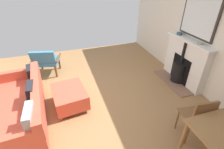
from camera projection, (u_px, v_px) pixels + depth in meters
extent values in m
cube|color=olive|center=(71.00, 106.00, 3.54)|extent=(5.99, 6.11, 0.01)
cube|color=beige|center=(203.00, 31.00, 3.63)|extent=(0.12, 6.11, 2.67)
cube|color=brown|center=(172.00, 82.00, 4.30)|extent=(0.35, 1.23, 0.03)
cube|color=white|center=(185.00, 62.00, 4.10)|extent=(0.19, 1.30, 1.07)
cube|color=black|center=(181.00, 69.00, 4.17)|extent=(0.06, 0.61, 0.67)
cylinder|color=black|center=(179.00, 72.00, 4.21)|extent=(0.33, 0.33, 0.50)
cylinder|color=black|center=(181.00, 63.00, 4.07)|extent=(0.35, 0.35, 0.02)
cylinder|color=black|center=(183.00, 53.00, 3.93)|extent=(0.07, 0.07, 0.52)
cube|color=white|center=(190.00, 41.00, 3.80)|extent=(0.24, 1.38, 0.05)
cube|color=#2D2823|center=(199.00, 17.00, 3.55)|extent=(0.04, 0.99, 0.88)
cube|color=silver|center=(198.00, 17.00, 3.55)|extent=(0.01, 0.91, 0.80)
cylinder|color=#334C56|center=(179.00, 34.00, 4.09)|extent=(0.13, 0.13, 0.05)
torus|color=#334C56|center=(179.00, 33.00, 4.08)|extent=(0.13, 0.13, 0.01)
cylinder|color=#9E9384|center=(199.00, 43.00, 3.54)|extent=(0.11, 0.11, 0.04)
torus|color=#9E9384|center=(200.00, 43.00, 3.54)|extent=(0.11, 0.11, 0.01)
cylinder|color=#B2B2B7|center=(7.00, 98.00, 3.71)|extent=(0.04, 0.04, 0.10)
cylinder|color=#B2B2B7|center=(40.00, 90.00, 3.93)|extent=(0.04, 0.04, 0.10)
cylinder|color=#B2B2B7|center=(44.00, 149.00, 2.62)|extent=(0.04, 0.04, 0.10)
cube|color=#D14C38|center=(19.00, 111.00, 3.06)|extent=(1.02, 2.03, 0.31)
cube|color=#D14C38|center=(37.00, 93.00, 3.01)|extent=(0.30, 1.97, 0.33)
cube|color=#D14C38|center=(18.00, 75.00, 3.65)|extent=(0.82, 0.19, 0.21)
cube|color=#D14C38|center=(9.00, 142.00, 2.19)|extent=(0.82, 0.19, 0.21)
cube|color=black|center=(31.00, 74.00, 3.58)|extent=(0.16, 0.35, 0.34)
cube|color=black|center=(31.00, 94.00, 2.98)|extent=(0.16, 0.38, 0.38)
cube|color=#99999E|center=(30.00, 120.00, 2.41)|extent=(0.13, 0.42, 0.42)
cylinder|color=#B2B2B7|center=(56.00, 98.00, 3.70)|extent=(0.04, 0.04, 0.09)
cylinder|color=#B2B2B7|center=(61.00, 117.00, 3.21)|extent=(0.04, 0.04, 0.09)
cylinder|color=#B2B2B7|center=(78.00, 92.00, 3.88)|extent=(0.04, 0.04, 0.09)
cylinder|color=#B2B2B7|center=(87.00, 110.00, 3.39)|extent=(0.04, 0.04, 0.09)
cube|color=#D14C38|center=(69.00, 96.00, 3.44)|extent=(0.72, 0.87, 0.31)
cube|color=brown|center=(59.00, 63.00, 4.85)|extent=(0.05, 0.05, 0.36)
cube|color=brown|center=(41.00, 64.00, 4.81)|extent=(0.05, 0.05, 0.36)
cube|color=brown|center=(56.00, 71.00, 4.44)|extent=(0.05, 0.05, 0.36)
cube|color=brown|center=(36.00, 72.00, 4.41)|extent=(0.05, 0.05, 0.36)
cube|color=teal|center=(47.00, 61.00, 4.52)|extent=(0.71, 0.68, 0.08)
cube|color=teal|center=(43.00, 58.00, 4.20)|extent=(0.62, 0.27, 0.36)
cube|color=brown|center=(58.00, 58.00, 4.50)|extent=(0.16, 0.53, 0.04)
cube|color=brown|center=(34.00, 58.00, 4.45)|extent=(0.16, 0.53, 0.04)
cylinder|color=olive|center=(182.00, 140.00, 2.42)|extent=(0.05, 0.05, 0.71)
cylinder|color=brown|center=(194.00, 117.00, 2.97)|extent=(0.04, 0.04, 0.44)
cylinder|color=brown|center=(177.00, 120.00, 2.93)|extent=(0.04, 0.04, 0.44)
cylinder|color=brown|center=(205.00, 132.00, 2.70)|extent=(0.04, 0.04, 0.44)
cylinder|color=brown|center=(187.00, 134.00, 2.66)|extent=(0.04, 0.04, 0.44)
cube|color=brown|center=(194.00, 116.00, 2.70)|extent=(0.45, 0.45, 0.02)
cube|color=brown|center=(204.00, 113.00, 2.44)|extent=(0.36, 0.09, 0.41)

